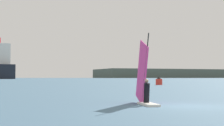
# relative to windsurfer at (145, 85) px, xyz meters

# --- Properties ---
(ground_plane) EXTENTS (4000.00, 4000.00, 0.00)m
(ground_plane) POSITION_rel_windsurfer_xyz_m (1.58, -1.87, -1.08)
(ground_plane) COLOR #476B84
(windsurfer) EXTENTS (0.98, 3.93, 4.16)m
(windsurfer) POSITION_rel_windsurfer_xyz_m (0.00, 0.00, 0.00)
(windsurfer) COLOR white
(windsurfer) RESTS_ON ground_plane
(distant_headland) EXTENTS (652.90, 466.54, 24.02)m
(distant_headland) POSITION_rel_windsurfer_xyz_m (555.00, 1022.98, 10.92)
(distant_headland) COLOR #4C564C
(distant_headland) RESTS_ON ground_plane
(channel_buoy) EXTENTS (1.34, 1.34, 1.72)m
(channel_buoy) POSITION_rel_windsurfer_xyz_m (22.73, 46.11, -0.33)
(channel_buoy) COLOR red
(channel_buoy) RESTS_ON ground_plane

